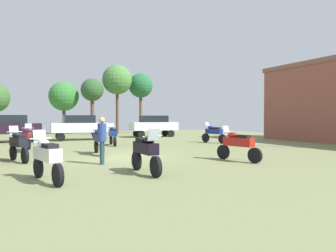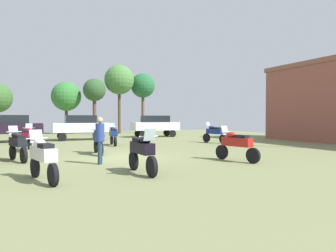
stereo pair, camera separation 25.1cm
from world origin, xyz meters
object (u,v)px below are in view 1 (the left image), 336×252
motorcycle_3 (146,151)px  motorcycle_11 (18,144)px  car_2 (79,126)px  tree_6 (117,80)px  car_4 (154,124)px  tree_5 (141,86)px  motorcycle_1 (113,135)px  tree_1 (92,91)px  car_1 (9,126)px  motorcycle_10 (213,133)px  tree_4 (64,97)px  motorcycle_4 (99,140)px  person_1 (102,137)px  motorcycle_2 (47,156)px  motorcycle_5 (27,137)px  motorcycle_6 (238,144)px

motorcycle_3 → motorcycle_11: (-3.69, 4.85, -0.01)m
car_2 → tree_6: (5.72, 8.54, 4.89)m
car_4 → tree_5: size_ratio=0.62×
motorcycle_1 → tree_1: (1.70, 13.87, 3.98)m
car_1 → car_2: bearing=-88.5°
motorcycle_1 → car_4: 9.10m
tree_5 → tree_6: 3.19m
motorcycle_10 → tree_4: size_ratio=0.38×
car_2 → motorcycle_4: bearing=178.1°
motorcycle_3 → person_1: person_1 is taller
person_1 → motorcycle_3: bearing=42.1°
tree_5 → tree_6: size_ratio=0.91×
motorcycle_4 → car_4: car_4 is taller
motorcycle_3 → tree_5: 27.55m
motorcycle_2 → motorcycle_10: 14.96m
motorcycle_1 → motorcycle_10: (7.04, -1.22, 0.02)m
tree_4 → car_1: bearing=-117.4°
motorcycle_2 → tree_1: (6.53, 24.19, 3.98)m
motorcycle_5 → tree_5: (12.84, 16.12, 4.83)m
car_1 → car_2: same height
motorcycle_1 → car_2: car_2 is taller
motorcycle_2 → motorcycle_4: bearing=50.2°
tree_5 → tree_4: bearing=176.6°
motorcycle_3 → tree_1: size_ratio=0.36×
motorcycle_3 → motorcycle_11: bearing=-54.7°
motorcycle_1 → motorcycle_2: size_ratio=0.95×
motorcycle_6 → motorcycle_11: motorcycle_11 is taller
motorcycle_2 → motorcycle_1: bearing=51.2°
motorcycle_2 → motorcycle_10: motorcycle_10 is taller
motorcycle_5 → tree_4: 17.46m
car_1 → person_1: 13.94m
motorcycle_3 → motorcycle_11: motorcycle_3 is taller
motorcycle_5 → motorcycle_10: bearing=10.5°
motorcycle_1 → tree_4: 15.92m
motorcycle_1 → car_2: size_ratio=0.48×
motorcycle_11 → car_2: car_2 is taller
person_1 → tree_6: bearing=-172.7°
motorcycle_1 → tree_6: (4.62, 14.38, 5.35)m
motorcycle_1 → tree_4: size_ratio=0.37×
motorcycle_1 → tree_4: tree_4 is taller
motorcycle_2 → motorcycle_5: motorcycle_5 is taller
motorcycle_4 → car_1: bearing=115.2°
car_4 → tree_6: bearing=12.5°
tree_1 → motorcycle_1: bearing=-97.0°
tree_6 → tree_5: bearing=11.5°
motorcycle_6 → tree_1: (-0.98, 23.23, 3.98)m
motorcycle_4 → tree_4: tree_4 is taller
motorcycle_3 → car_1: (-4.25, 16.09, 0.44)m
tree_1 → tree_4: bearing=148.7°
motorcycle_5 → motorcycle_11: 4.44m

